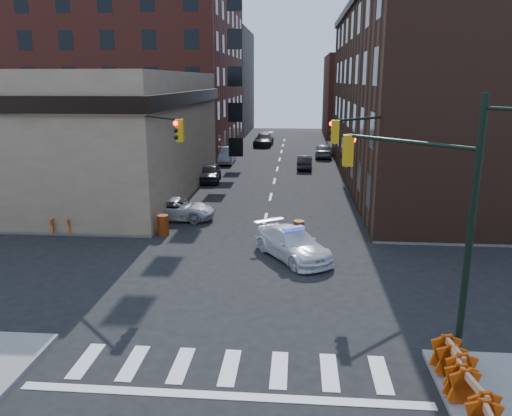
% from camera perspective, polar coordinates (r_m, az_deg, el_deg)
% --- Properties ---
extents(ground, '(140.00, 140.00, 0.00)m').
position_cam_1_polar(ground, '(21.91, -0.62, -8.28)').
color(ground, black).
rests_on(ground, ground).
extents(sidewalk_nw, '(34.00, 54.50, 0.15)m').
position_cam_1_polar(sidewalk_nw, '(59.04, -20.36, 5.40)').
color(sidewalk_nw, gray).
rests_on(sidewalk_nw, ground).
extents(sidewalk_ne, '(34.00, 54.50, 0.15)m').
position_cam_1_polar(sidewalk_ne, '(57.53, 26.28, 4.59)').
color(sidewalk_ne, gray).
rests_on(sidewalk_ne, ground).
extents(bank_building, '(22.00, 22.00, 9.00)m').
position_cam_1_polar(bank_building, '(41.40, -22.68, 7.86)').
color(bank_building, '#9C8666').
rests_on(bank_building, ground).
extents(apartment_block, '(25.00, 25.00, 24.00)m').
position_cam_1_polar(apartment_block, '(63.58, -14.65, 17.21)').
color(apartment_block, maroon).
rests_on(apartment_block, ground).
extents(commercial_row_ne, '(14.00, 34.00, 14.00)m').
position_cam_1_polar(commercial_row_ne, '(44.06, 19.76, 11.73)').
color(commercial_row_ne, '#46281C').
rests_on(commercial_row_ne, ground).
extents(filler_nw, '(20.00, 18.00, 16.00)m').
position_cam_1_polar(filler_nw, '(84.04, -7.79, 14.03)').
color(filler_nw, brown).
rests_on(filler_nw, ground).
extents(filler_ne, '(16.00, 16.00, 12.00)m').
position_cam_1_polar(filler_ne, '(79.08, 13.86, 12.28)').
color(filler_ne, maroon).
rests_on(filler_ne, ground).
extents(signal_pole_se, '(5.40, 5.27, 8.00)m').
position_cam_1_polar(signal_pole_se, '(15.65, 19.90, -0.69)').
color(signal_pole_se, black).
rests_on(signal_pole_se, sidewalk_se).
extents(signal_pole_nw, '(3.58, 3.67, 8.00)m').
position_cam_1_polar(signal_pole_nw, '(26.92, -12.11, 5.32)').
color(signal_pole_nw, black).
rests_on(signal_pole_nw, sidewalk_nw).
extents(signal_pole_ne, '(3.67, 3.58, 8.00)m').
position_cam_1_polar(signal_pole_ne, '(26.10, 13.40, 4.96)').
color(signal_pole_ne, black).
rests_on(signal_pole_ne, sidewalk_ne).
extents(tree_ne_near, '(3.00, 3.00, 4.85)m').
position_cam_1_polar(tree_ne_near, '(46.72, 11.71, 8.05)').
color(tree_ne_near, black).
rests_on(tree_ne_near, sidewalk_ne).
extents(tree_ne_far, '(3.00, 3.00, 4.85)m').
position_cam_1_polar(tree_ne_far, '(54.63, 10.74, 8.99)').
color(tree_ne_far, black).
rests_on(tree_ne_far, sidewalk_ne).
extents(police_car, '(4.40, 5.28, 1.44)m').
position_cam_1_polar(police_car, '(24.38, 4.20, -4.10)').
color(police_car, white).
rests_on(police_car, ground).
extents(pickup, '(4.83, 2.32, 1.33)m').
position_cam_1_polar(pickup, '(31.41, -9.11, -0.11)').
color(pickup, '#B9B9BD').
rests_on(pickup, ground).
extents(parked_car_wnear, '(2.15, 4.54, 1.50)m').
position_cam_1_polar(parked_car_wnear, '(42.83, -5.30, 4.02)').
color(parked_car_wnear, black).
rests_on(parked_car_wnear, ground).
extents(parked_car_wfar, '(1.84, 5.03, 1.65)m').
position_cam_1_polar(parked_car_wfar, '(52.32, -3.46, 6.04)').
color(parked_car_wfar, '#96979E').
rests_on(parked_car_wfar, ground).
extents(parked_car_wdeep, '(2.56, 5.72, 1.63)m').
position_cam_1_polar(parked_car_wdeep, '(65.91, 0.88, 7.80)').
color(parked_car_wdeep, black).
rests_on(parked_car_wdeep, ground).
extents(parked_car_enear, '(1.51, 4.03, 1.31)m').
position_cam_1_polar(parked_car_enear, '(48.99, 5.59, 5.23)').
color(parked_car_enear, black).
rests_on(parked_car_enear, ground).
extents(parked_car_efar, '(2.12, 4.70, 1.57)m').
position_cam_1_polar(parked_car_efar, '(56.73, 7.75, 6.55)').
color(parked_car_efar, gray).
rests_on(parked_car_efar, ground).
extents(pedestrian_a, '(0.74, 0.58, 1.79)m').
position_cam_1_polar(pedestrian_a, '(32.02, -16.12, 0.48)').
color(pedestrian_a, black).
rests_on(pedestrian_a, sidewalk_nw).
extents(pedestrian_b, '(0.93, 0.83, 1.57)m').
position_cam_1_polar(pedestrian_b, '(30.93, -18.19, -0.37)').
color(pedestrian_b, black).
rests_on(pedestrian_b, sidewalk_nw).
extents(pedestrian_c, '(1.22, 0.63, 1.98)m').
position_cam_1_polar(pedestrian_c, '(30.95, -24.22, -0.53)').
color(pedestrian_c, black).
rests_on(pedestrian_c, sidewalk_nw).
extents(barrel_road, '(0.76, 0.76, 1.04)m').
position_cam_1_polar(barrel_road, '(27.30, 4.91, -2.52)').
color(barrel_road, '#E65C0A').
rests_on(barrel_road, ground).
extents(barrel_bank, '(0.81, 0.81, 1.14)m').
position_cam_1_polar(barrel_bank, '(28.40, -10.57, -1.93)').
color(barrel_bank, red).
rests_on(barrel_bank, ground).
extents(barricade_se_a, '(0.72, 1.34, 0.98)m').
position_cam_1_polar(barricade_se_a, '(15.54, 21.83, -16.95)').
color(barricade_se_a, '#CD5909').
rests_on(barricade_se_a, sidewalk_se).
extents(barricade_se_b, '(0.85, 1.44, 1.03)m').
position_cam_1_polar(barricade_se_b, '(15.93, 21.56, -16.00)').
color(barricade_se_b, '#C03109').
rests_on(barricade_se_b, sidewalk_se).
extents(barricade_se_c, '(0.85, 1.38, 0.97)m').
position_cam_1_polar(barricade_se_c, '(14.61, 23.58, -19.32)').
color(barricade_se_c, orange).
rests_on(barricade_se_c, sidewalk_se).
extents(barricade_nw_a, '(1.21, 0.73, 0.85)m').
position_cam_1_polar(barricade_nw_a, '(29.27, -15.37, -1.71)').
color(barricade_nw_a, '#D65D0A').
rests_on(barricade_nw_a, sidewalk_nw).
extents(barricade_nw_b, '(1.29, 0.74, 0.92)m').
position_cam_1_polar(barricade_nw_b, '(29.97, -21.27, -1.74)').
color(barricade_nw_b, '#E9510A').
rests_on(barricade_nw_b, sidewalk_nw).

